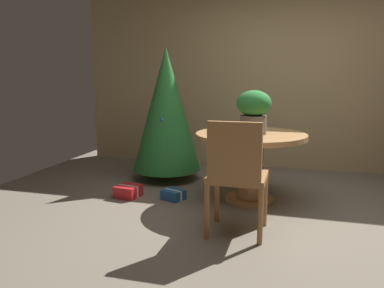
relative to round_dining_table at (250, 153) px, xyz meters
The scene contains 8 objects.
ground_plane 0.78m from the round_dining_table, 61.57° to the right, with size 6.60×6.60×0.00m, color #756B5B.
back_wall_panel 1.88m from the round_dining_table, 80.74° to the left, with size 6.00×0.10×2.60m, color tan.
round_dining_table is the anchor object (origin of this frame).
flower_vase 0.47m from the round_dining_table, 56.47° to the right, with size 0.35×0.35×0.45m.
wooden_chair_near 0.95m from the round_dining_table, 90.00° to the right, with size 0.48×0.45×0.97m.
holiday_tree 1.36m from the round_dining_table, 151.42° to the left, with size 0.86×0.86×1.68m.
gift_box_blue 0.94m from the round_dining_table, 167.97° to the right, with size 0.28×0.25×0.11m.
gift_box_red 1.40m from the round_dining_table, behind, with size 0.27×0.27×0.13m.
Camera 1 is at (0.19, -3.47, 1.32)m, focal length 36.09 mm.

